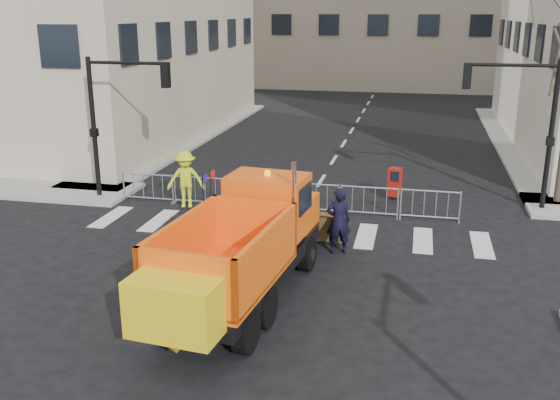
% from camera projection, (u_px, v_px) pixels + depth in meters
% --- Properties ---
extents(ground, '(120.00, 120.00, 0.00)m').
position_uv_depth(ground, '(247.00, 303.00, 15.59)').
color(ground, black).
rests_on(ground, ground).
extents(sidewalk_back, '(64.00, 5.00, 0.15)m').
position_uv_depth(sidewalk_back, '(307.00, 202.00, 23.51)').
color(sidewalk_back, gray).
rests_on(sidewalk_back, ground).
extents(traffic_light_left, '(0.18, 0.18, 5.40)m').
position_uv_depth(traffic_light_left, '(94.00, 130.00, 23.47)').
color(traffic_light_left, black).
rests_on(traffic_light_left, ground).
extents(traffic_light_right, '(0.18, 0.18, 5.40)m').
position_uv_depth(traffic_light_right, '(550.00, 138.00, 21.91)').
color(traffic_light_right, black).
rests_on(traffic_light_right, ground).
extents(crowd_barriers, '(12.60, 0.60, 1.10)m').
position_uv_depth(crowd_barriers, '(282.00, 196.00, 22.68)').
color(crowd_barriers, '#9EA0A5').
rests_on(crowd_barriers, ground).
extents(plow_truck, '(3.36, 8.98, 3.41)m').
position_uv_depth(plow_truck, '(241.00, 246.00, 15.13)').
color(plow_truck, black).
rests_on(plow_truck, ground).
extents(cop_a, '(0.85, 0.70, 2.02)m').
position_uv_depth(cop_a, '(339.00, 221.00, 18.54)').
color(cop_a, black).
rests_on(cop_a, ground).
extents(cop_b, '(0.87, 0.69, 1.75)m').
position_uv_depth(cop_b, '(285.00, 202.00, 20.81)').
color(cop_b, black).
rests_on(cop_b, ground).
extents(cop_c, '(0.85, 1.08, 1.71)m').
position_uv_depth(cop_c, '(309.00, 222.00, 18.92)').
color(cop_c, black).
rests_on(cop_c, ground).
extents(worker, '(1.50, 1.11, 2.07)m').
position_uv_depth(worker, '(186.00, 179.00, 22.46)').
color(worker, yellow).
rests_on(worker, sidewalk_back).
extents(newspaper_box, '(0.56, 0.53, 1.10)m').
position_uv_depth(newspaper_box, '(395.00, 182.00, 23.93)').
color(newspaper_box, '#A7150C').
rests_on(newspaper_box, sidewalk_back).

